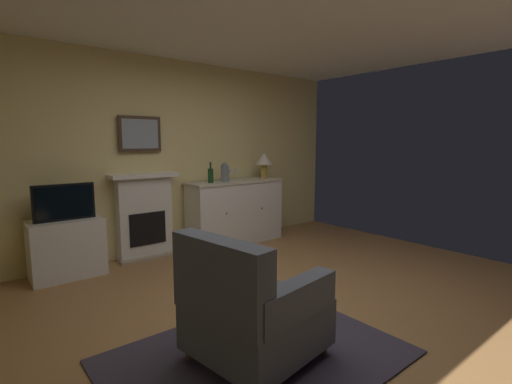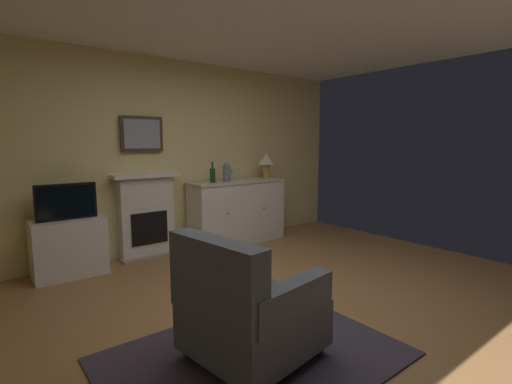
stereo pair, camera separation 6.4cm
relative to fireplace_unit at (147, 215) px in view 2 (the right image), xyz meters
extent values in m
cube|color=#9E7042|center=(0.42, -2.35, -0.60)|extent=(5.95, 5.01, 0.10)
cube|color=#EAD68C|center=(0.42, 0.13, 0.75)|extent=(5.95, 0.06, 2.61)
cube|color=#383342|center=(-0.32, -2.73, -0.54)|extent=(1.96, 1.45, 0.02)
cube|color=white|center=(0.00, 0.01, -0.02)|extent=(0.70, 0.18, 1.05)
cube|color=tan|center=(0.00, -0.09, -0.53)|extent=(0.77, 0.20, 0.03)
cube|color=black|center=(0.00, -0.09, -0.16)|extent=(0.48, 0.02, 0.42)
cube|color=white|center=(0.00, -0.02, 0.53)|extent=(0.87, 0.27, 0.05)
cube|color=#473323|center=(0.00, 0.05, 1.06)|extent=(0.55, 0.03, 0.45)
cube|color=#8C99A8|center=(0.00, 0.03, 1.06)|extent=(0.47, 0.01, 0.37)
cube|color=white|center=(1.33, -0.18, -0.10)|extent=(1.47, 0.45, 0.90)
cube|color=beige|center=(1.33, -0.18, 0.37)|extent=(1.50, 0.48, 0.03)
sphere|color=brown|center=(1.01, -0.41, -0.03)|extent=(0.02, 0.02, 0.02)
sphere|color=brown|center=(1.66, -0.41, -0.03)|extent=(0.02, 0.02, 0.02)
cylinder|color=#B79338|center=(1.89, -0.18, 0.50)|extent=(0.10, 0.10, 0.22)
cone|color=silver|center=(1.89, -0.18, 0.70)|extent=(0.26, 0.26, 0.18)
cylinder|color=#193F1E|center=(0.89, -0.20, 0.49)|extent=(0.08, 0.08, 0.20)
cylinder|color=#193F1E|center=(0.89, -0.20, 0.63)|extent=(0.03, 0.03, 0.09)
cylinder|color=silver|center=(1.26, -0.16, 0.39)|extent=(0.06, 0.06, 0.00)
cylinder|color=silver|center=(1.26, -0.16, 0.44)|extent=(0.01, 0.01, 0.09)
cone|color=silver|center=(1.26, -0.16, 0.52)|extent=(0.07, 0.07, 0.07)
cylinder|color=silver|center=(1.37, -0.14, 0.39)|extent=(0.06, 0.06, 0.00)
cylinder|color=silver|center=(1.37, -0.14, 0.44)|extent=(0.01, 0.01, 0.09)
cone|color=silver|center=(1.37, -0.14, 0.52)|extent=(0.07, 0.07, 0.07)
cylinder|color=slate|center=(1.11, -0.23, 0.51)|extent=(0.11, 0.11, 0.24)
sphere|color=slate|center=(1.11, -0.23, 0.63)|extent=(0.08, 0.08, 0.08)
cube|color=white|center=(-0.97, -0.16, -0.22)|extent=(0.75, 0.42, 0.65)
cube|color=black|center=(-0.97, -0.18, 0.30)|extent=(0.62, 0.06, 0.40)
cube|color=black|center=(-0.97, -0.22, 0.30)|extent=(0.57, 0.01, 0.35)
cube|color=#474C56|center=(-0.33, -2.73, -0.29)|extent=(0.90, 0.86, 0.32)
cube|color=#474C56|center=(-0.66, -2.78, 0.12)|extent=(0.26, 0.77, 0.50)
cube|color=#474C56|center=(-0.29, -3.05, -0.02)|extent=(0.73, 0.24, 0.22)
cube|color=#474C56|center=(-0.38, -2.42, -0.02)|extent=(0.73, 0.24, 0.22)
cylinder|color=#473323|center=(0.05, -3.00, -0.50)|extent=(0.05, 0.05, 0.10)
cylinder|color=#473323|center=(-0.04, -2.37, -0.50)|extent=(0.05, 0.05, 0.10)
cylinder|color=#473323|center=(-0.71, -2.46, -0.50)|extent=(0.05, 0.05, 0.10)
camera|label=1|loc=(-1.85, -4.59, 0.95)|focal=25.87mm
camera|label=2|loc=(-1.80, -4.63, 0.95)|focal=25.87mm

